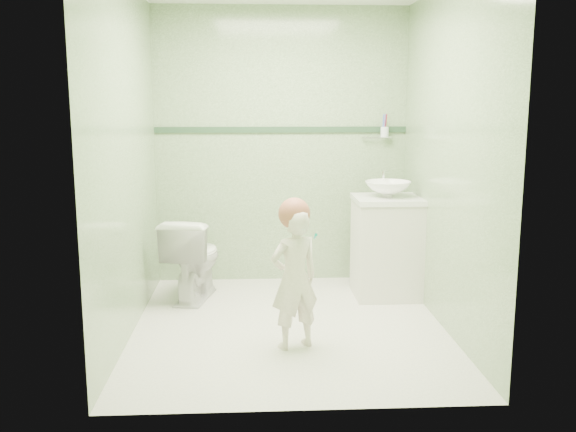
{
  "coord_description": "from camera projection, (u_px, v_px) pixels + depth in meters",
  "views": [
    {
      "loc": [
        -0.24,
        -4.29,
        1.59
      ],
      "look_at": [
        0.0,
        0.15,
        0.78
      ],
      "focal_mm": 39.28,
      "sensor_mm": 36.0,
      "label": 1
    }
  ],
  "objects": [
    {
      "name": "cup_holder",
      "position": [
        384.0,
        132.0,
        5.49
      ],
      "size": [
        0.26,
        0.07,
        0.21
      ],
      "color": "silver",
      "rests_on": "room_shell"
    },
    {
      "name": "faucet",
      "position": [
        384.0,
        177.0,
        5.26
      ],
      "size": [
        0.03,
        0.13,
        0.18
      ],
      "color": "silver",
      "rests_on": "counter"
    },
    {
      "name": "ground",
      "position": [
        289.0,
        327.0,
        4.52
      ],
      "size": [
        2.5,
        2.5,
        0.0
      ],
      "primitive_type": "plane",
      "color": "beige",
      "rests_on": "ground"
    },
    {
      "name": "toddler",
      "position": [
        294.0,
        279.0,
        4.06
      ],
      "size": [
        0.4,
        0.34,
        0.92
      ],
      "primitive_type": "imported",
      "rotation": [
        0.0,
        0.0,
        3.55
      ],
      "color": "beige",
      "rests_on": "ground"
    },
    {
      "name": "trim_stripe",
      "position": [
        281.0,
        130.0,
        5.49
      ],
      "size": [
        2.2,
        0.02,
        0.05
      ],
      "primitive_type": "cube",
      "color": "#28452E",
      "rests_on": "room_shell"
    },
    {
      "name": "teal_toothbrush",
      "position": [
        314.0,
        235.0,
        3.93
      ],
      "size": [
        0.1,
        0.14,
        0.08
      ],
      "color": "#048B7E",
      "rests_on": "toddler"
    },
    {
      "name": "room_shell",
      "position": [
        289.0,
        160.0,
        4.3
      ],
      "size": [
        2.5,
        2.54,
        2.4
      ],
      "color": "gray",
      "rests_on": "ground"
    },
    {
      "name": "hair_cap",
      "position": [
        294.0,
        214.0,
        4.01
      ],
      "size": [
        0.2,
        0.2,
        0.2
      ],
      "primitive_type": "sphere",
      "color": "#A05841",
      "rests_on": "toddler"
    },
    {
      "name": "toilet",
      "position": [
        193.0,
        258.0,
        5.11
      ],
      "size": [
        0.51,
        0.73,
        0.68
      ],
      "primitive_type": "imported",
      "rotation": [
        0.0,
        0.0,
        2.93
      ],
      "color": "white",
      "rests_on": "ground"
    },
    {
      "name": "basin",
      "position": [
        388.0,
        189.0,
        5.09
      ],
      "size": [
        0.37,
        0.37,
        0.13
      ],
      "primitive_type": "imported",
      "color": "white",
      "rests_on": "counter"
    },
    {
      "name": "vanity",
      "position": [
        386.0,
        248.0,
        5.18
      ],
      "size": [
        0.52,
        0.5,
        0.8
      ],
      "primitive_type": "cube",
      "color": "silver",
      "rests_on": "ground"
    },
    {
      "name": "counter",
      "position": [
        388.0,
        199.0,
        5.1
      ],
      "size": [
        0.54,
        0.52,
        0.04
      ],
      "primitive_type": "cube",
      "color": "white",
      "rests_on": "vanity"
    }
  ]
}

